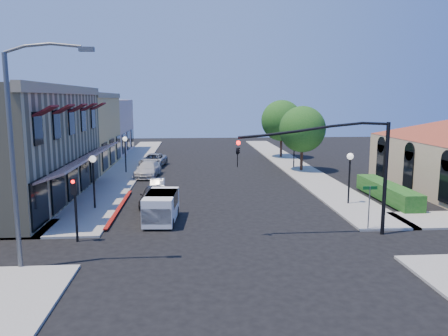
{
  "coord_description": "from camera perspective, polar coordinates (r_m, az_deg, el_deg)",
  "views": [
    {
      "loc": [
        -2.17,
        -20.34,
        7.21
      ],
      "look_at": [
        0.01,
        8.37,
        2.6
      ],
      "focal_mm": 35.0,
      "sensor_mm": 36.0,
      "label": 1
    }
  ],
  "objects": [
    {
      "name": "corner_brick_building",
      "position": [
        34.18,
        -27.21,
        2.71
      ],
      "size": [
        11.77,
        18.2,
        8.1
      ],
      "color": "tan",
      "rests_on": "ground"
    },
    {
      "name": "street_name_sign",
      "position": [
        25.14,
        18.45,
        -4.04
      ],
      "size": [
        0.8,
        0.06,
        2.5
      ],
      "color": "#595B5E",
      "rests_on": "ground"
    },
    {
      "name": "white_van",
      "position": [
        25.91,
        -8.2,
        -4.88
      ],
      "size": [
        1.97,
        3.99,
        1.72
      ],
      "color": "white",
      "rests_on": "ground"
    },
    {
      "name": "sidewalk_left",
      "position": [
        48.33,
        -12.12,
        0.38
      ],
      "size": [
        3.5,
        50.0,
        0.12
      ],
      "primitive_type": "cube",
      "color": "gray",
      "rests_on": "ground"
    },
    {
      "name": "parked_car_c",
      "position": [
        41.06,
        -9.91,
        -0.18
      ],
      "size": [
        2.43,
        4.9,
        1.37
      ],
      "primitive_type": "imported",
      "rotation": [
        0.0,
        0.0,
        -0.11
      ],
      "color": "silver",
      "rests_on": "ground"
    },
    {
      "name": "pink_stucco_building",
      "position": [
        59.96,
        -17.25,
        5.14
      ],
      "size": [
        10.0,
        12.0,
        7.0
      ],
      "primitive_type": "cube",
      "color": "beige",
      "rests_on": "ground"
    },
    {
      "name": "lamppost_left_far",
      "position": [
        43.04,
        -12.79,
        2.9
      ],
      "size": [
        0.44,
        0.44,
        3.57
      ],
      "color": "black",
      "rests_on": "ground"
    },
    {
      "name": "signal_mast_arm",
      "position": [
        23.47,
        15.71,
        1.11
      ],
      "size": [
        8.01,
        0.39,
        6.0
      ],
      "color": "black",
      "rests_on": "ground"
    },
    {
      "name": "hedge",
      "position": [
        33.24,
        20.49,
        -4.02
      ],
      "size": [
        1.4,
        8.0,
        1.1
      ],
      "primitive_type": "cube",
      "color": "#195117",
      "rests_on": "ground"
    },
    {
      "name": "parked_car_d",
      "position": [
        46.97,
        -9.22,
        1.0
      ],
      "size": [
        2.95,
        5.23,
        1.38
      ],
      "primitive_type": "imported",
      "rotation": [
        0.0,
        0.0,
        -0.14
      ],
      "color": "#9D9FA2",
      "rests_on": "ground"
    },
    {
      "name": "street_tree_a",
      "position": [
        43.84,
        10.2,
        5.01
      ],
      "size": [
        4.56,
        4.56,
        6.48
      ],
      "color": "#311D13",
      "rests_on": "ground"
    },
    {
      "name": "lamppost_left_near",
      "position": [
        29.38,
        -16.73,
        -0.05
      ],
      "size": [
        0.44,
        0.44,
        3.57
      ],
      "color": "black",
      "rests_on": "ground"
    },
    {
      "name": "ground",
      "position": [
        21.69,
        1.68,
        -10.32
      ],
      "size": [
        120.0,
        120.0,
        0.0
      ],
      "primitive_type": "plane",
      "color": "black",
      "rests_on": "ground"
    },
    {
      "name": "lamppost_right_near",
      "position": [
        30.61,
        16.11,
        0.33
      ],
      "size": [
        0.44,
        0.44,
        3.57
      ],
      "color": "black",
      "rests_on": "ground"
    },
    {
      "name": "lamppost_right_far",
      "position": [
        45.82,
        9.16,
        3.38
      ],
      "size": [
        0.44,
        0.44,
        3.57
      ],
      "color": "black",
      "rests_on": "ground"
    },
    {
      "name": "street_tree_b",
      "position": [
        53.54,
        7.53,
        6.17
      ],
      "size": [
        4.94,
        4.94,
        7.02
      ],
      "color": "#311D13",
      "rests_on": "ground"
    },
    {
      "name": "cobra_streetlight",
      "position": [
        19.72,
        -25.07,
        2.59
      ],
      "size": [
        3.6,
        0.25,
        9.31
      ],
      "color": "#595B5E",
      "rests_on": "ground"
    },
    {
      "name": "parked_car_b",
      "position": [
        34.1,
        -8.68,
        -2.32
      ],
      "size": [
        1.27,
        3.23,
        1.05
      ],
      "primitive_type": "imported",
      "rotation": [
        0.0,
        0.0,
        0.05
      ],
      "color": "gray",
      "rests_on": "ground"
    },
    {
      "name": "curb_red_strip",
      "position": [
        29.62,
        -13.45,
        -5.25
      ],
      "size": [
        0.25,
        10.0,
        0.06
      ],
      "primitive_type": "cube",
      "color": "maroon",
      "rests_on": "ground"
    },
    {
      "name": "secondary_signal",
      "position": [
        23.04,
        -18.93,
        -3.66
      ],
      "size": [
        0.28,
        0.42,
        3.32
      ],
      "color": "black",
      "rests_on": "ground"
    },
    {
      "name": "yellow_stucco_building",
      "position": [
        48.34,
        -20.4,
        4.48
      ],
      "size": [
        10.0,
        12.0,
        7.6
      ],
      "primitive_type": "cube",
      "color": "tan",
      "rests_on": "ground"
    },
    {
      "name": "sidewalk_right",
      "position": [
        49.11,
        8.56,
        0.62
      ],
      "size": [
        3.5,
        50.0,
        0.12
      ],
      "primitive_type": "cube",
      "color": "gray",
      "rests_on": "ground"
    },
    {
      "name": "parked_car_a",
      "position": [
        30.09,
        -9.26,
        -3.59
      ],
      "size": [
        1.72,
        3.95,
        1.33
      ],
      "primitive_type": "imported",
      "rotation": [
        0.0,
        0.0,
        -0.04
      ],
      "color": "black",
      "rests_on": "ground"
    }
  ]
}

